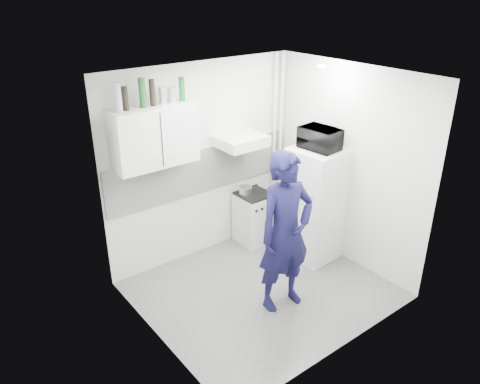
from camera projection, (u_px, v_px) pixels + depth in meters
floor at (262, 290)px, 5.75m from camera, size 2.80×2.80×0.00m
ceiling at (267, 76)px, 4.67m from camera, size 2.80×2.80×0.00m
wall_back at (202, 162)px, 6.11m from camera, size 2.80×0.00×2.80m
wall_left at (152, 232)px, 4.43m from camera, size 0.00×2.60×2.60m
wall_right at (347, 166)px, 5.99m from camera, size 0.00×2.60×2.60m
person at (285, 233)px, 5.15m from camera, size 0.73×0.52×1.88m
stove at (254, 218)px, 6.70m from camera, size 0.45×0.45×0.73m
fridge at (315, 204)px, 6.21m from camera, size 0.68×0.68×1.54m
stove_top at (254, 194)px, 6.54m from camera, size 0.44×0.44×0.03m
saucepan at (245, 190)px, 6.51m from camera, size 0.18×0.18×0.10m
microwave at (320, 139)px, 5.83m from camera, size 0.52×0.38×0.27m
bottle_a at (118, 97)px, 4.91m from camera, size 0.07×0.07×0.31m
bottle_b at (125, 99)px, 4.97m from camera, size 0.07×0.07×0.26m
bottle_c at (142, 93)px, 5.07m from camera, size 0.08×0.08×0.32m
bottle_d at (152, 93)px, 5.14m from camera, size 0.07×0.07×0.29m
canister_a at (163, 96)px, 5.23m from camera, size 0.08×0.08×0.20m
canister_b at (172, 95)px, 5.30m from camera, size 0.09×0.09×0.17m
bottle_e at (182, 89)px, 5.36m from camera, size 0.07×0.07×0.28m
upper_cabinet at (154, 136)px, 5.34m from camera, size 1.00×0.35×0.70m
range_hood at (241, 141)px, 6.07m from camera, size 0.60×0.50×0.14m
backsplash at (203, 170)px, 6.14m from camera, size 2.74×0.03×0.60m
pipe_a at (280, 144)px, 6.77m from camera, size 0.05×0.05×2.60m
pipe_b at (274, 146)px, 6.71m from camera, size 0.04×0.04×2.60m
ceiling_spot_fixture at (321, 66)px, 5.38m from camera, size 0.10×0.10×0.02m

